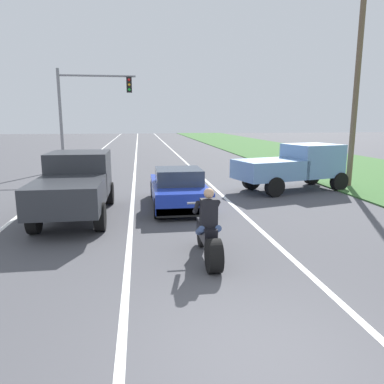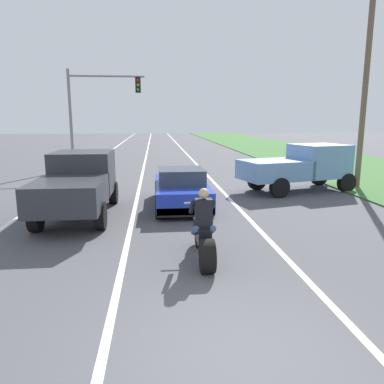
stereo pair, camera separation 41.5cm
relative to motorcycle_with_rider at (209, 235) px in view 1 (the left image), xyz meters
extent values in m
plane|color=#4C4C51|center=(0.06, -3.44, -0.59)|extent=(160.00, 160.00, 0.00)
cube|color=white|center=(-5.34, 16.56, -0.59)|extent=(0.14, 120.00, 0.01)
cube|color=white|center=(1.86, 16.56, -0.59)|extent=(0.14, 120.00, 0.01)
cube|color=white|center=(-1.74, 16.56, -0.59)|extent=(0.14, 120.00, 0.01)
cube|color=#3D6B33|center=(11.98, 16.56, -0.56)|extent=(10.00, 120.00, 0.06)
cylinder|color=black|center=(0.00, -0.60, -0.25)|extent=(0.28, 0.69, 0.69)
cylinder|color=black|center=(0.00, 0.95, -0.28)|extent=(0.12, 0.63, 0.63)
cube|color=black|center=(0.00, 0.23, 0.02)|extent=(0.28, 1.10, 0.36)
cylinder|color=#B2B2B7|center=(0.00, 0.87, 0.09)|extent=(0.08, 0.36, 0.73)
cylinder|color=#A5A5AA|center=(0.00, 0.85, 0.52)|extent=(0.70, 0.05, 0.05)
cube|color=black|center=(0.00, 0.00, 0.50)|extent=(0.36, 0.24, 0.60)
sphere|color=tan|center=(0.00, 0.00, 0.92)|extent=(0.22, 0.22, 0.22)
cylinder|color=#384C7A|center=(-0.18, 0.03, 0.10)|extent=(0.14, 0.47, 0.32)
cylinder|color=black|center=(-0.22, 0.30, 0.55)|extent=(0.10, 0.51, 0.40)
cylinder|color=#384C7A|center=(0.18, 0.03, 0.10)|extent=(0.14, 0.47, 0.32)
cylinder|color=black|center=(0.22, 0.30, 0.55)|extent=(0.10, 0.51, 0.40)
cube|color=#1E38B2|center=(-0.11, 5.31, -0.07)|extent=(1.80, 4.30, 0.64)
cube|color=#333D4C|center=(-0.11, 5.11, 0.51)|extent=(1.56, 1.70, 0.52)
cube|color=black|center=(-0.11, 3.26, -0.31)|extent=(1.76, 0.20, 0.28)
cylinder|color=black|center=(-0.91, 6.91, -0.27)|extent=(0.24, 0.64, 0.64)
cylinder|color=black|center=(0.69, 6.91, -0.27)|extent=(0.24, 0.64, 0.64)
cylinder|color=black|center=(-0.91, 3.71, -0.27)|extent=(0.24, 0.64, 0.64)
cylinder|color=black|center=(0.69, 3.71, -0.27)|extent=(0.24, 0.64, 0.64)
cube|color=#2D3035|center=(-3.42, 5.17, 0.69)|extent=(1.90, 2.10, 1.40)
cube|color=#333D4C|center=(-3.42, 5.52, 1.07)|extent=(1.67, 0.29, 0.57)
cube|color=#2D3035|center=(-3.42, 2.92, 0.39)|extent=(1.90, 2.70, 0.80)
cylinder|color=black|center=(-4.29, 5.97, -0.19)|extent=(0.28, 0.80, 0.80)
cylinder|color=black|center=(-2.55, 5.97, -0.19)|extent=(0.28, 0.80, 0.80)
cylinder|color=black|center=(-4.29, 2.62, -0.19)|extent=(0.28, 0.80, 0.80)
cylinder|color=black|center=(-2.55, 2.62, -0.19)|extent=(0.28, 0.80, 0.80)
cube|color=#6B93C6|center=(6.11, 7.83, 0.69)|extent=(2.52, 2.38, 1.40)
cube|color=#333D4C|center=(6.45, 7.92, 1.07)|extent=(0.71, 1.69, 0.57)
cube|color=#6B93C6|center=(3.94, 7.25, 0.39)|extent=(3.10, 2.53, 0.80)
cylinder|color=black|center=(6.66, 8.87, -0.19)|extent=(0.85, 0.48, 0.80)
cylinder|color=black|center=(7.11, 7.19, -0.19)|extent=(0.85, 0.48, 0.80)
cylinder|color=black|center=(3.42, 8.01, -0.19)|extent=(0.85, 0.48, 0.80)
cylinder|color=black|center=(3.87, 6.33, -0.19)|extent=(0.85, 0.48, 0.80)
cylinder|color=gray|center=(-6.06, 15.90, 2.41)|extent=(0.18, 0.18, 6.00)
cylinder|color=gray|center=(-3.80, 15.90, 5.01)|extent=(4.52, 0.12, 0.12)
cube|color=black|center=(-1.94, 15.90, 4.51)|extent=(0.32, 0.24, 0.90)
sphere|color=red|center=(-1.94, 15.76, 4.79)|extent=(0.16, 0.16, 0.16)
sphere|color=orange|center=(-1.94, 15.76, 4.51)|extent=(0.16, 0.16, 0.16)
sphere|color=green|center=(-1.94, 15.76, 4.23)|extent=(0.16, 0.16, 0.16)
cylinder|color=brown|center=(8.05, 8.01, 3.61)|extent=(0.24, 0.24, 8.41)
camera|label=1|loc=(-1.42, -7.45, 2.44)|focal=34.39mm
camera|label=2|loc=(-1.01, -7.50, 2.44)|focal=34.39mm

